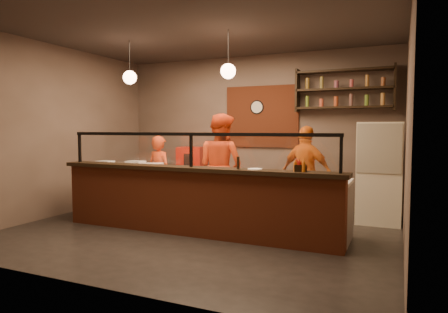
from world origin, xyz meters
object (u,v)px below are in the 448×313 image
at_px(red_cooler, 190,175).
at_px(pizza_dough, 258,176).
at_px(cook_mid, 221,167).
at_px(wall_clock, 257,107).
at_px(cook_left, 160,174).
at_px(condiment_caddy, 300,168).
at_px(cook_right, 306,173).
at_px(fridge, 379,173).
at_px(pepper_mill, 238,163).

xyz_separation_m(red_cooler, pizza_dough, (2.27, -1.97, 0.29)).
bearing_deg(cook_mid, pizza_dough, 163.60).
distance_m(wall_clock, red_cooler, 2.10).
distance_m(cook_left, cook_mid, 1.35).
bearing_deg(condiment_caddy, red_cooler, 141.47).
bearing_deg(cook_right, cook_left, 29.86).
relative_size(wall_clock, condiment_caddy, 1.77).
relative_size(cook_left, fridge, 0.86).
distance_m(fridge, pepper_mill, 2.77).
bearing_deg(pizza_dough, cook_mid, 143.22).
relative_size(cook_mid, pepper_mill, 10.49).
xyz_separation_m(wall_clock, cook_right, (1.29, -1.00, -1.25)).
xyz_separation_m(pizza_dough, condiment_caddy, (0.76, -0.45, 0.20)).
relative_size(cook_mid, pizza_dough, 3.76).
relative_size(wall_clock, cook_mid, 0.16).
relative_size(cook_right, fridge, 0.97).
xyz_separation_m(wall_clock, cook_mid, (-0.14, -1.57, -1.14)).
distance_m(cook_right, condiment_caddy, 1.78).
bearing_deg(cook_right, condiment_caddy, 118.13).
xyz_separation_m(fridge, red_cooler, (-3.96, 0.42, -0.26)).
relative_size(wall_clock, fridge, 0.17).
distance_m(wall_clock, cook_mid, 1.95).
height_order(wall_clock, cook_left, wall_clock).
xyz_separation_m(fridge, condiment_caddy, (-0.93, -2.00, 0.23)).
height_order(red_cooler, pepper_mill, pepper_mill).
relative_size(red_cooler, condiment_caddy, 7.32).
height_order(cook_mid, pepper_mill, cook_mid).
distance_m(pizza_dough, condiment_caddy, 0.91).
xyz_separation_m(wall_clock, cook_left, (-1.47, -1.54, -1.35)).
bearing_deg(pepper_mill, cook_right, 71.72).
bearing_deg(fridge, pepper_mill, -131.75).
xyz_separation_m(cook_left, fridge, (3.97, 0.81, 0.13)).
xyz_separation_m(cook_right, fridge, (1.21, 0.27, 0.03)).
xyz_separation_m(cook_right, pizza_dough, (-0.48, -1.28, 0.06)).
height_order(cook_mid, cook_right, cook_mid).
bearing_deg(wall_clock, pizza_dough, -70.40).
height_order(cook_right, fridge, fridge).
bearing_deg(pepper_mill, red_cooler, 130.85).
height_order(cook_left, cook_right, cook_right).
height_order(wall_clock, pizza_dough, wall_clock).
relative_size(wall_clock, cook_right, 0.18).
bearing_deg(cook_right, pepper_mill, 90.41).
xyz_separation_m(cook_mid, cook_right, (1.42, 0.57, -0.11)).
height_order(wall_clock, red_cooler, wall_clock).
height_order(cook_mid, fridge, cook_mid).
bearing_deg(wall_clock, pepper_mill, -76.15).
bearing_deg(condiment_caddy, pepper_mill, -175.39).
height_order(cook_right, red_cooler, cook_right).
bearing_deg(condiment_caddy, cook_right, 99.44).
relative_size(cook_left, pizza_dough, 2.96).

